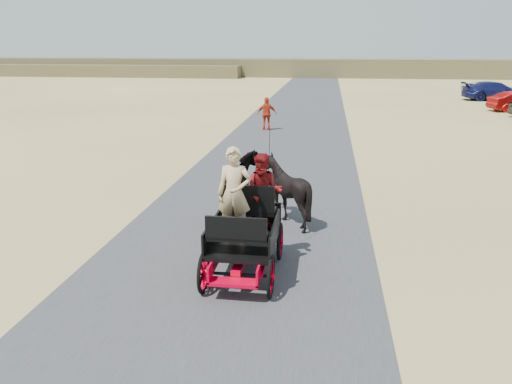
# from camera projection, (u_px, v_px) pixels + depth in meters

# --- Properties ---
(ground) EXTENTS (140.00, 140.00, 0.00)m
(ground) POSITION_uv_depth(u_px,v_px,m) (233.00, 259.00, 10.57)
(ground) COLOR tan
(road) EXTENTS (6.00, 140.00, 0.01)m
(road) POSITION_uv_depth(u_px,v_px,m) (233.00, 258.00, 10.57)
(road) COLOR #38383A
(road) RESTS_ON ground
(ridge_far) EXTENTS (140.00, 6.00, 2.40)m
(ridge_far) POSITION_uv_depth(u_px,v_px,m) (316.00, 68.00, 69.05)
(ridge_far) COLOR brown
(ridge_far) RESTS_ON ground
(ridge_near) EXTENTS (40.00, 4.00, 1.60)m
(ridge_near) POSITION_uv_depth(u_px,v_px,m) (99.00, 71.00, 69.46)
(ridge_near) COLOR brown
(ridge_near) RESTS_ON ground
(carriage) EXTENTS (1.30, 2.40, 0.72)m
(carriage) POSITION_uv_depth(u_px,v_px,m) (244.00, 256.00, 9.84)
(carriage) COLOR black
(carriage) RESTS_ON ground
(horse_left) EXTENTS (0.91, 2.01, 1.70)m
(horse_left) POSITION_uv_depth(u_px,v_px,m) (242.00, 189.00, 12.62)
(horse_left) COLOR black
(horse_left) RESTS_ON ground
(horse_right) EXTENTS (1.37, 1.54, 1.70)m
(horse_right) POSITION_uv_depth(u_px,v_px,m) (286.00, 191.00, 12.47)
(horse_right) COLOR black
(horse_right) RESTS_ON ground
(driver_man) EXTENTS (0.66, 0.43, 1.80)m
(driver_man) POSITION_uv_depth(u_px,v_px,m) (234.00, 193.00, 9.55)
(driver_man) COLOR tan
(driver_man) RESTS_ON carriage
(passenger_woman) EXTENTS (0.77, 0.60, 1.58)m
(passenger_woman) POSITION_uv_depth(u_px,v_px,m) (264.00, 192.00, 10.04)
(passenger_woman) COLOR #660C0F
(passenger_woman) RESTS_ON carriage
(pedestrian) EXTENTS (1.07, 0.62, 1.73)m
(pedestrian) POSITION_uv_depth(u_px,v_px,m) (267.00, 114.00, 26.07)
(pedestrian) COLOR red
(pedestrian) RESTS_ON ground
(car_c) EXTENTS (5.18, 2.33, 1.47)m
(car_c) POSITION_uv_depth(u_px,v_px,m) (496.00, 91.00, 40.01)
(car_c) COLOR navy
(car_c) RESTS_ON ground
(car_d) EXTENTS (4.76, 2.59, 1.27)m
(car_d) POSITION_uv_depth(u_px,v_px,m) (490.00, 89.00, 43.62)
(car_d) COLOR silver
(car_d) RESTS_ON ground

